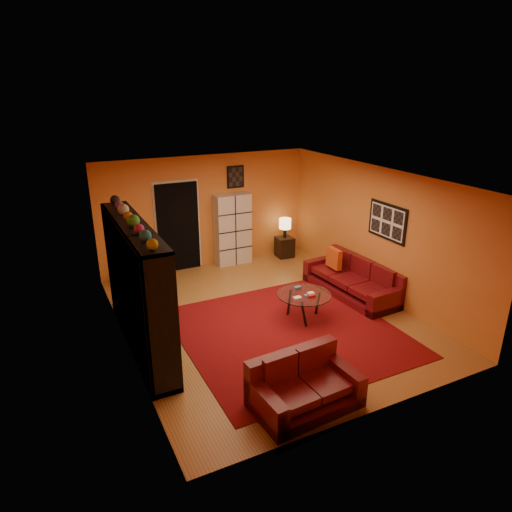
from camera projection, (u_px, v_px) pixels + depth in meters
name	position (u px, v px, depth m)	size (l,w,h in m)	color
floor	(265.00, 316.00, 8.52)	(6.00, 6.00, 0.00)	#95612E
ceiling	(266.00, 178.00, 7.61)	(6.00, 6.00, 0.00)	white
wall_back	(206.00, 211.00, 10.58)	(6.00, 6.00, 0.00)	orange
wall_front	(378.00, 326.00, 5.54)	(6.00, 6.00, 0.00)	orange
wall_left	(121.00, 275.00, 7.03)	(6.00, 6.00, 0.00)	orange
wall_right	(376.00, 232.00, 9.10)	(6.00, 6.00, 0.00)	orange
rug	(288.00, 332.00, 7.97)	(3.60, 3.60, 0.01)	#5E0A0F
doorway	(178.00, 227.00, 10.36)	(0.95, 0.10, 2.04)	black
wall_art_right	(387.00, 222.00, 8.73)	(0.03, 1.00, 0.70)	black
wall_art_back	(235.00, 177.00, 10.61)	(0.42, 0.03, 0.52)	black
entertainment_unit	(137.00, 287.00, 7.21)	(0.45, 3.00, 2.10)	black
tv	(141.00, 290.00, 7.27)	(0.12, 0.94, 0.54)	black
sofa	(355.00, 280.00, 9.38)	(1.03, 2.23, 0.85)	#530B12
loveseat	(302.00, 385.00, 6.10)	(1.46, 0.93, 0.85)	#530B12
throw_pillow	(334.00, 258.00, 9.61)	(0.12, 0.42, 0.42)	#CD4A16
coffee_table	(304.00, 296.00, 8.28)	(0.98, 0.98, 0.49)	silver
storage_cabinet	(233.00, 229.00, 10.81)	(0.85, 0.38, 1.69)	silver
bowl_chair	(138.00, 272.00, 9.78)	(0.67, 0.67, 0.55)	black
side_table	(285.00, 247.00, 11.42)	(0.40, 0.40, 0.50)	black
table_lamp	(285.00, 224.00, 11.21)	(0.29, 0.29, 0.49)	black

